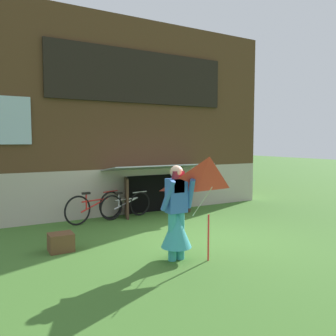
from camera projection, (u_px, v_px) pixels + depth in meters
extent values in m
plane|color=#3D6B28|center=(204.00, 239.00, 7.03)|extent=(60.00, 60.00, 0.00)
cube|color=#ADA393|center=(113.00, 182.00, 11.59)|extent=(8.33, 4.61, 1.27)
cube|color=#4C331E|center=(112.00, 102.00, 11.38)|extent=(8.33, 4.61, 4.07)
cube|color=black|center=(142.00, 77.00, 9.30)|extent=(5.13, 0.08, 1.41)
cube|color=#9EB7C6|center=(141.00, 77.00, 9.32)|extent=(4.97, 0.04, 1.29)
cube|color=#9EB7C6|center=(10.00, 120.00, 7.79)|extent=(0.90, 0.06, 1.10)
cube|color=black|center=(150.00, 194.00, 9.71)|extent=(1.40, 0.03, 1.05)
cube|color=#3D2B1E|center=(126.00, 197.00, 9.05)|extent=(0.27, 0.69, 1.05)
cube|color=#3D2B1E|center=(181.00, 193.00, 9.88)|extent=(0.23, 0.69, 1.05)
cube|color=gray|center=(159.00, 167.00, 9.18)|extent=(2.90, 1.09, 0.18)
cylinder|color=teal|center=(172.00, 237.00, 5.74)|extent=(0.14, 0.14, 0.82)
cylinder|color=teal|center=(180.00, 236.00, 5.82)|extent=(0.14, 0.14, 0.82)
cone|color=teal|center=(176.00, 229.00, 5.77)|extent=(0.52, 0.52, 0.61)
cube|color=#3366B7|center=(176.00, 196.00, 5.73)|extent=(0.34, 0.20, 0.58)
cylinder|color=#3366B7|center=(168.00, 196.00, 5.53)|extent=(0.17, 0.33, 0.54)
cylinder|color=#3366B7|center=(191.00, 194.00, 5.75)|extent=(0.17, 0.33, 0.54)
cube|color=maroon|center=(178.00, 182.00, 5.66)|extent=(0.20, 0.08, 0.36)
sphere|color=#D8AD8E|center=(176.00, 172.00, 5.70)|extent=(0.22, 0.22, 0.22)
pyramid|color=red|center=(210.00, 183.00, 5.38)|extent=(1.05, 0.83, 0.66)
cylinder|color=beige|center=(202.00, 202.00, 5.69)|extent=(0.01, 0.56, 0.58)
cylinder|color=red|center=(208.00, 238.00, 5.74)|extent=(0.03, 0.03, 0.79)
torus|color=black|center=(140.00, 204.00, 9.24)|extent=(0.65, 0.15, 0.65)
torus|color=black|center=(111.00, 208.00, 8.68)|extent=(0.65, 0.15, 0.65)
cylinder|color=#ADAFB5|center=(126.00, 199.00, 8.95)|extent=(0.66, 0.15, 0.04)
cylinder|color=#ADAFB5|center=(126.00, 203.00, 8.96)|extent=(0.72, 0.16, 0.26)
cylinder|color=#ADAFB5|center=(119.00, 200.00, 8.81)|extent=(0.04, 0.04, 0.36)
cube|color=black|center=(119.00, 193.00, 8.80)|extent=(0.20, 0.08, 0.05)
cylinder|color=#ADAFB5|center=(140.00, 192.00, 9.21)|extent=(0.44, 0.10, 0.03)
torus|color=black|center=(111.00, 205.00, 8.87)|extent=(0.70, 0.25, 0.72)
torus|color=black|center=(78.00, 210.00, 8.16)|extent=(0.70, 0.25, 0.72)
cylinder|color=red|center=(95.00, 200.00, 8.50)|extent=(0.71, 0.25, 0.04)
cylinder|color=red|center=(95.00, 205.00, 8.51)|extent=(0.78, 0.27, 0.29)
cylinder|color=red|center=(86.00, 201.00, 8.32)|extent=(0.04, 0.04, 0.40)
cube|color=black|center=(86.00, 193.00, 8.31)|extent=(0.20, 0.08, 0.05)
cylinder|color=red|center=(110.00, 191.00, 8.84)|extent=(0.43, 0.16, 0.03)
cube|color=brown|center=(61.00, 242.00, 6.25)|extent=(0.43, 0.37, 0.33)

